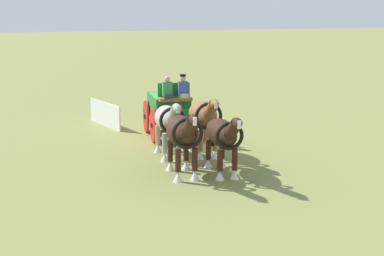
% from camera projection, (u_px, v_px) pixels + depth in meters
% --- Properties ---
extents(ground_plane, '(220.00, 220.00, 0.00)m').
position_uv_depth(ground_plane, '(169.00, 136.00, 25.59)').
color(ground_plane, olive).
extents(show_wagon, '(5.61, 2.05, 2.78)m').
position_uv_depth(show_wagon, '(169.00, 108.00, 25.18)').
color(show_wagon, '#236B2D').
rests_on(show_wagon, ground).
extents(draft_horse_rear_near, '(3.02, 1.18, 2.32)m').
position_uv_depth(draft_horse_rear_near, '(204.00, 117.00, 22.01)').
color(draft_horse_rear_near, brown).
rests_on(draft_horse_rear_near, ground).
extents(draft_horse_rear_off, '(3.16, 1.14, 2.22)m').
position_uv_depth(draft_horse_rear_off, '(168.00, 121.00, 21.74)').
color(draft_horse_rear_off, '#9E998E').
rests_on(draft_horse_rear_off, ground).
extents(draft_horse_lead_near, '(3.22, 1.11, 2.16)m').
position_uv_depth(draft_horse_lead_near, '(223.00, 135.00, 19.53)').
color(draft_horse_lead_near, '#331E14').
rests_on(draft_horse_lead_near, ground).
extents(draft_horse_lead_off, '(2.97, 1.18, 2.29)m').
position_uv_depth(draft_horse_lead_off, '(183.00, 134.00, 19.25)').
color(draft_horse_lead_off, '#331E14').
rests_on(draft_horse_lead_off, ground).
extents(sponsor_banner, '(3.13, 0.79, 1.10)m').
position_uv_depth(sponsor_banner, '(105.00, 114.00, 27.72)').
color(sponsor_banner, silver).
rests_on(sponsor_banner, ground).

